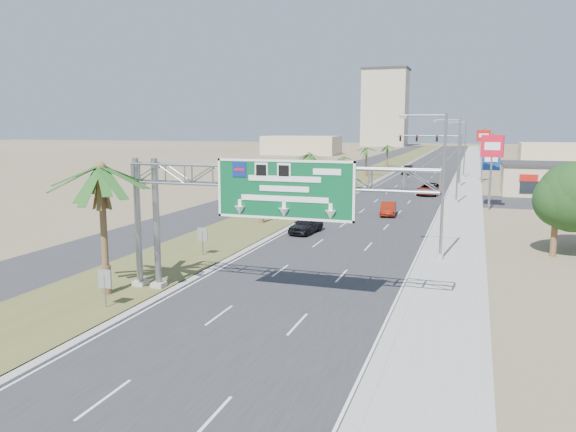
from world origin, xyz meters
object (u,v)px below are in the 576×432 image
(signal_mast, at_px, (446,155))
(pole_sign_red_far, at_px, (484,140))
(car_mid_lane, at_px, (388,209))
(sign_gantry, at_px, (258,187))
(palm_near, at_px, (101,169))
(car_right_lane, at_px, (429,189))
(pole_sign_blue, at_px, (491,159))
(car_far, at_px, (408,170))
(store_building, at_px, (574,180))
(car_left_lane, at_px, (306,225))
(pole_sign_red_near, at_px, (492,150))

(signal_mast, height_order, pole_sign_red_far, pole_sign_red_far)
(signal_mast, xyz_separation_m, car_mid_lane, (-4.02, -31.15, -4.15))
(sign_gantry, xyz_separation_m, palm_near, (-8.14, -1.93, 0.87))
(sign_gantry, relative_size, pole_sign_red_far, 1.91)
(car_right_lane, distance_m, pole_sign_blue, 12.27)
(pole_sign_blue, bearing_deg, palm_near, -115.09)
(car_far, bearing_deg, store_building, -50.11)
(car_right_lane, height_order, pole_sign_red_far, pole_sign_red_far)
(car_left_lane, bearing_deg, pole_sign_blue, 63.09)
(car_far, height_order, pole_sign_red_far, pole_sign_red_far)
(store_building, bearing_deg, car_right_lane, -162.07)
(car_mid_lane, xyz_separation_m, pole_sign_red_far, (9.33, 39.21, 6.24))
(palm_near, bearing_deg, pole_sign_red_near, 63.17)
(pole_sign_blue, xyz_separation_m, pole_sign_red_far, (-0.66, 28.59, 1.55))
(sign_gantry, distance_m, palm_near, 8.41)
(car_mid_lane, bearing_deg, car_left_lane, -118.61)
(car_right_lane, xyz_separation_m, car_far, (-6.58, 32.38, 0.02))
(pole_sign_red_near, relative_size, pole_sign_red_far, 0.96)
(sign_gantry, bearing_deg, car_far, 91.23)
(palm_near, height_order, pole_sign_red_near, pole_sign_red_near)
(sign_gantry, relative_size, pole_sign_blue, 2.28)
(car_left_lane, bearing_deg, pole_sign_red_near, 58.88)
(car_left_lane, relative_size, car_far, 0.79)
(store_building, bearing_deg, car_left_lane, -125.03)
(car_right_lane, relative_size, pole_sign_red_far, 0.66)
(car_mid_lane, bearing_deg, palm_near, -112.58)
(car_mid_lane, bearing_deg, car_right_lane, 77.24)
(car_right_lane, bearing_deg, store_building, 25.77)
(car_right_lane, distance_m, pole_sign_red_far, 21.92)
(pole_sign_red_far, bearing_deg, car_left_lane, -105.88)
(store_building, relative_size, car_right_lane, 3.13)
(pole_sign_blue, bearing_deg, car_far, 108.81)
(car_right_lane, bearing_deg, pole_sign_red_far, 79.18)
(signal_mast, bearing_deg, car_mid_lane, -97.36)
(pole_sign_red_near, distance_m, pole_sign_blue, 3.51)
(sign_gantry, xyz_separation_m, pole_sign_red_near, (12.16, 38.21, 0.50))
(signal_mast, distance_m, car_mid_lane, 31.68)
(store_building, relative_size, car_left_lane, 4.07)
(car_mid_lane, height_order, pole_sign_red_far, pole_sign_red_far)
(store_building, height_order, car_right_lane, store_building)
(car_left_lane, xyz_separation_m, car_right_lane, (7.86, 31.34, 0.04))
(palm_near, distance_m, signal_mast, 65.60)
(sign_gantry, distance_m, pole_sign_red_far, 71.05)
(pole_sign_red_near, bearing_deg, car_mid_lane, -143.70)
(palm_near, distance_m, car_left_lane, 22.24)
(palm_near, xyz_separation_m, store_building, (31.20, 58.00, -4.93))
(sign_gantry, distance_m, car_right_lane, 50.67)
(car_left_lane, xyz_separation_m, car_mid_lane, (5.26, 12.07, -0.05))
(sign_gantry, height_order, car_mid_lane, sign_gantry)
(car_mid_lane, relative_size, car_right_lane, 0.74)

